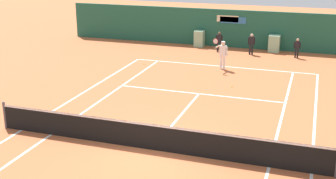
{
  "coord_description": "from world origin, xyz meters",
  "views": [
    {
      "loc": [
        5.01,
        -13.03,
        6.73
      ],
      "look_at": [
        -0.82,
        4.22,
        0.8
      ],
      "focal_mm": 47.52,
      "sensor_mm": 36.0,
      "label": 1
    }
  ],
  "objects_px": {
    "ball_kid_left_post": "(297,47)",
    "tennis_ball_near_service_line": "(232,86)",
    "player_on_baseline": "(223,53)",
    "ball_kid_right_post": "(251,43)",
    "tennis_ball_by_sideline": "(144,64)",
    "ball_kid_centre_post": "(219,40)"
  },
  "relations": [
    {
      "from": "ball_kid_left_post",
      "to": "tennis_ball_near_service_line",
      "type": "relative_size",
      "value": 18.23
    },
    {
      "from": "ball_kid_left_post",
      "to": "tennis_ball_by_sideline",
      "type": "bearing_deg",
      "value": 29.49
    },
    {
      "from": "ball_kid_left_post",
      "to": "tennis_ball_near_service_line",
      "type": "distance_m",
      "value": 7.76
    },
    {
      "from": "ball_kid_right_post",
      "to": "tennis_ball_by_sideline",
      "type": "xyz_separation_m",
      "value": [
        -5.62,
        -4.55,
        -0.75
      ]
    },
    {
      "from": "player_on_baseline",
      "to": "ball_kid_left_post",
      "type": "bearing_deg",
      "value": -120.56
    },
    {
      "from": "player_on_baseline",
      "to": "ball_kid_right_post",
      "type": "height_order",
      "value": "player_on_baseline"
    },
    {
      "from": "player_on_baseline",
      "to": "tennis_ball_by_sideline",
      "type": "height_order",
      "value": "player_on_baseline"
    },
    {
      "from": "player_on_baseline",
      "to": "ball_kid_left_post",
      "type": "xyz_separation_m",
      "value": [
        3.85,
        4.12,
        -0.26
      ]
    },
    {
      "from": "tennis_ball_by_sideline",
      "to": "ball_kid_left_post",
      "type": "bearing_deg",
      "value": 28.26
    },
    {
      "from": "ball_kid_right_post",
      "to": "tennis_ball_by_sideline",
      "type": "relative_size",
      "value": 19.98
    },
    {
      "from": "tennis_ball_by_sideline",
      "to": "tennis_ball_near_service_line",
      "type": "relative_size",
      "value": 1.0
    },
    {
      "from": "ball_kid_centre_post",
      "to": "tennis_ball_near_service_line",
      "type": "height_order",
      "value": "ball_kid_centre_post"
    },
    {
      "from": "ball_kid_centre_post",
      "to": "ball_kid_right_post",
      "type": "bearing_deg",
      "value": 178.08
    },
    {
      "from": "ball_kid_centre_post",
      "to": "ball_kid_left_post",
      "type": "bearing_deg",
      "value": 178.08
    },
    {
      "from": "ball_kid_centre_post",
      "to": "tennis_ball_near_service_line",
      "type": "distance_m",
      "value": 7.63
    },
    {
      "from": "ball_kid_right_post",
      "to": "ball_kid_centre_post",
      "type": "relative_size",
      "value": 1.0
    },
    {
      "from": "ball_kid_right_post",
      "to": "tennis_ball_by_sideline",
      "type": "height_order",
      "value": "ball_kid_right_post"
    },
    {
      "from": "ball_kid_left_post",
      "to": "tennis_ball_near_service_line",
      "type": "bearing_deg",
      "value": 70.99
    },
    {
      "from": "ball_kid_left_post",
      "to": "player_on_baseline",
      "type": "bearing_deg",
      "value": 48.19
    },
    {
      "from": "ball_kid_centre_post",
      "to": "tennis_ball_by_sideline",
      "type": "distance_m",
      "value": 5.8
    },
    {
      "from": "player_on_baseline",
      "to": "tennis_ball_by_sideline",
      "type": "distance_m",
      "value": 4.73
    },
    {
      "from": "tennis_ball_near_service_line",
      "to": "ball_kid_left_post",
      "type": "bearing_deg",
      "value": 69.76
    }
  ]
}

